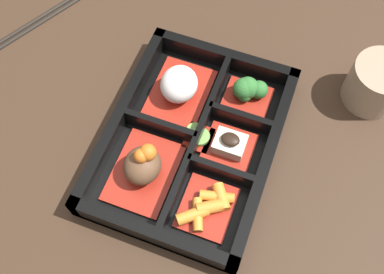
% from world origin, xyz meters
% --- Properties ---
extents(ground_plane, '(3.00, 3.00, 0.00)m').
position_xyz_m(ground_plane, '(0.00, 0.00, 0.00)').
color(ground_plane, '#382619').
extents(bento_base, '(0.28, 0.21, 0.01)m').
position_xyz_m(bento_base, '(0.00, 0.00, 0.01)').
color(bento_base, black).
rests_on(bento_base, ground_plane).
extents(bento_rim, '(0.28, 0.21, 0.04)m').
position_xyz_m(bento_rim, '(0.00, -0.00, 0.02)').
color(bento_rim, black).
rests_on(bento_rim, ground_plane).
extents(bowl_stew, '(0.10, 0.08, 0.06)m').
position_xyz_m(bowl_stew, '(-0.06, 0.04, 0.03)').
color(bowl_stew, maroon).
rests_on(bowl_stew, bento_base).
extents(bowl_rice, '(0.10, 0.08, 0.05)m').
position_xyz_m(bowl_rice, '(0.06, 0.04, 0.03)').
color(bowl_rice, maroon).
rests_on(bowl_rice, bento_base).
extents(bowl_carrots, '(0.07, 0.06, 0.02)m').
position_xyz_m(bowl_carrots, '(-0.08, -0.05, 0.02)').
color(bowl_carrots, maroon).
rests_on(bowl_carrots, bento_base).
extents(bowl_tofu, '(0.06, 0.06, 0.03)m').
position_xyz_m(bowl_tofu, '(0.01, -0.05, 0.02)').
color(bowl_tofu, maroon).
rests_on(bowl_tofu, bento_base).
extents(bowl_greens, '(0.06, 0.06, 0.04)m').
position_xyz_m(bowl_greens, '(0.09, -0.05, 0.03)').
color(bowl_greens, maroon).
rests_on(bowl_greens, bento_base).
extents(bowl_pickles, '(0.04, 0.03, 0.01)m').
position_xyz_m(bowl_pickles, '(0.01, -0.01, 0.02)').
color(bowl_pickles, maroon).
rests_on(bowl_pickles, bento_base).
extents(tea_cup, '(0.08, 0.08, 0.06)m').
position_xyz_m(tea_cup, '(0.16, -0.21, 0.03)').
color(tea_cup, gray).
rests_on(tea_cup, ground_plane).
extents(chopsticks, '(0.20, 0.11, 0.01)m').
position_xyz_m(chopsticks, '(0.13, 0.29, 0.00)').
color(chopsticks, black).
rests_on(chopsticks, ground_plane).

